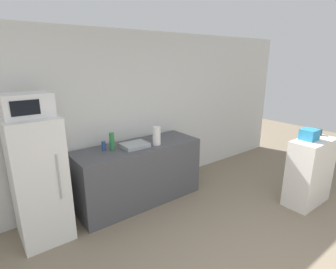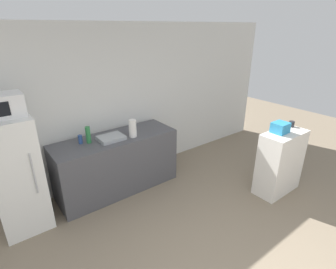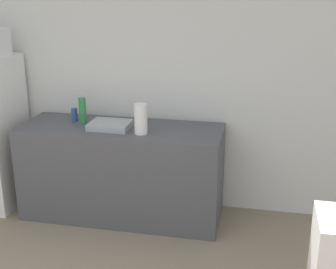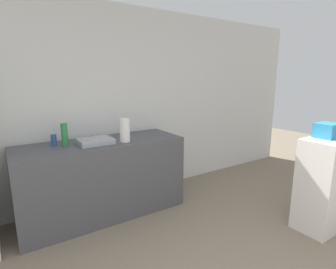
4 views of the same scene
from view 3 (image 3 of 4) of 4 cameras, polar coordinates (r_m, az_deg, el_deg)
name	(u,v)px [view 3 (image 3 of 4)]	position (r m, az deg, el deg)	size (l,w,h in m)	color
wall_back	(115,79)	(4.81, -6.50, 6.77)	(8.00, 0.06, 2.60)	silver
counter	(122,172)	(4.63, -5.63, -4.54)	(1.94, 0.69, 0.92)	#4C4C51
sink_basin	(110,125)	(4.44, -7.06, 1.14)	(0.38, 0.30, 0.06)	#9EA3A8
bottle_tall	(83,111)	(4.61, -10.37, 2.87)	(0.07, 0.07, 0.25)	#2D7F42
bottle_short	(74,115)	(4.71, -11.33, 2.38)	(0.06, 0.06, 0.13)	#2D4C8C
paper_towel_roll	(141,119)	(4.23, -3.33, 1.90)	(0.12, 0.12, 0.28)	white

